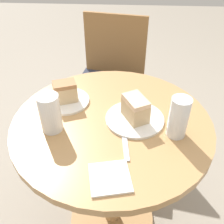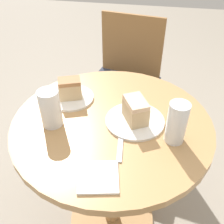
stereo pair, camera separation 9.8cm
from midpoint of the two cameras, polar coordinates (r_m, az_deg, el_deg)
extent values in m
plane|color=gray|center=(1.56, 1.94, -22.21)|extent=(8.00, 8.00, 0.00)
cylinder|color=tan|center=(1.55, 1.96, -21.98)|extent=(0.44, 0.44, 0.03)
cylinder|color=tan|center=(1.27, 2.29, -14.33)|extent=(0.08, 0.08, 0.65)
cylinder|color=tan|center=(1.02, 2.76, -2.54)|extent=(0.77, 0.77, 0.03)
cylinder|color=olive|center=(1.76, -4.67, -2.80)|extent=(0.04, 0.04, 0.41)
cylinder|color=olive|center=(1.67, 7.76, -5.91)|extent=(0.04, 0.04, 0.41)
cylinder|color=olive|center=(2.04, -0.23, 3.80)|extent=(0.04, 0.04, 0.41)
cylinder|color=olive|center=(1.96, 10.57, 1.44)|extent=(0.04, 0.04, 0.41)
cube|color=#2D3342|center=(1.72, 3.62, 5.08)|extent=(0.50, 0.50, 0.03)
cube|color=olive|center=(1.79, 5.96, 14.20)|extent=(0.41, 0.09, 0.41)
cylinder|color=silver|center=(1.01, 7.78, -1.97)|extent=(0.23, 0.23, 0.01)
cylinder|color=silver|center=(1.13, -6.45, 3.04)|extent=(0.19, 0.19, 0.01)
cube|color=tan|center=(0.98, 7.98, -0.13)|extent=(0.11, 0.13, 0.07)
cube|color=beige|center=(0.95, 8.21, 2.01)|extent=(0.11, 0.12, 0.02)
cube|color=tan|center=(1.10, -6.59, 4.69)|extent=(0.11, 0.09, 0.07)
cube|color=#9E6B42|center=(1.08, -6.75, 6.56)|extent=(0.11, 0.09, 0.02)
cylinder|color=beige|center=(0.93, 16.66, -3.60)|extent=(0.06, 0.06, 0.10)
cylinder|color=white|center=(0.92, 16.95, -2.39)|extent=(0.07, 0.07, 0.15)
cylinder|color=silver|center=(0.97, -10.36, -0.06)|extent=(0.07, 0.07, 0.11)
cylinder|color=white|center=(0.96, -10.47, 0.69)|extent=(0.08, 0.08, 0.15)
cube|color=white|center=(0.82, 0.57, -14.11)|extent=(0.15, 0.15, 0.01)
cube|color=silver|center=(0.91, 4.95, -7.15)|extent=(0.03, 0.16, 0.00)
camera|label=1|loc=(0.05, -87.14, 2.25)|focal=42.00mm
camera|label=2|loc=(0.05, 92.86, -2.25)|focal=42.00mm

